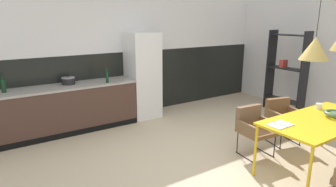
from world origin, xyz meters
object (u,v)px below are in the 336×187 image
Objects in this scene: refrigerator_column at (143,75)px; armchair_corner_seat at (254,125)px; open_shelf_unit at (286,70)px; cooking_pot at (68,81)px; fruit_bowl at (335,114)px; bottle_oil_tall at (107,77)px; dining_table at (322,122)px; bottle_vinegar_dark at (3,86)px; mug_white_ceramic at (319,106)px; open_book at (280,125)px; pendant_lamp_over_table_near at (315,48)px; armchair_by_stool at (282,114)px.

refrigerator_column is 2.63m from armchair_corner_seat.
refrigerator_column is 0.99× the size of open_shelf_unit.
refrigerator_column is 7.33× the size of cooking_pot.
fruit_bowl reaches higher than armchair_corner_seat.
bottle_oil_tall is 3.96m from open_shelf_unit.
dining_table is 4.89m from bottle_vinegar_dark.
mug_white_ceramic is at bearing -38.67° from bottle_vinegar_dark.
armchair_corner_seat is 2.74× the size of bottle_vinegar_dark.
armchair_corner_seat is at bearing 143.36° from mug_white_ceramic.
open_shelf_unit is (3.76, -1.24, -0.06)m from bottle_oil_tall.
mug_white_ceramic is 4.27m from cooking_pot.
refrigerator_column is 3.51m from dining_table.
fruit_bowl is 0.96× the size of open_book.
bottle_oil_tall is 3.55m from pendant_lamp_over_table_near.
dining_table is 5.83× the size of open_book.
open_book is 4.30m from bottle_vinegar_dark.
refrigerator_column reaches higher than open_book.
armchair_by_stool is 2.46× the size of open_book.
open_shelf_unit is (1.57, 1.67, 0.15)m from mug_white_ceramic.
refrigerator_column is 6.14× the size of bottle_oil_tall.
open_book is (-0.33, -0.68, 0.28)m from armchair_corner_seat.
dining_table is 1.54× the size of pendant_lamp_over_table_near.
bottle_oil_tall is at bearing 126.98° from mug_white_ceramic.
armchair_corner_seat is (-0.77, -0.05, -0.01)m from armchair_by_stool.
open_shelf_unit is at bearing -18.88° from cooking_pot.
bottle_oil_tall is at bearing 110.17° from open_book.
fruit_bowl is 0.92m from open_book.
pendant_lamp_over_table_near is (-0.76, -0.26, 0.92)m from mug_white_ceramic.
dining_table is at bearing -74.77° from refrigerator_column.
cooking_pot reaches higher than armchair_by_stool.
fruit_bowl is at bearing -52.84° from cooking_pot.
dining_table is 7.17× the size of cooking_pot.
pendant_lamp_over_table_near reaches higher than armchair_by_stool.
fruit_bowl reaches higher than dining_table.
armchair_by_stool is 0.77m from armchair_corner_seat.
armchair_by_stool is 0.41× the size of open_shelf_unit.
bottle_vinegar_dark is at bearing -177.03° from cooking_pot.
open_shelf_unit is 3.12m from pendant_lamp_over_table_near.
dining_table is 6.39× the size of bottle_vinegar_dark.
armchair_by_stool is at bearing -61.62° from refrigerator_column.
cooking_pot is 0.71m from bottle_oil_tall.
bottle_vinegar_dark is at bearing -18.54° from armchair_by_stool.
refrigerator_column is 3.62m from fruit_bowl.
open_book is 1.10× the size of bottle_vinegar_dark.
cooking_pot is 4.09m from pendant_lamp_over_table_near.
armchair_corner_seat is 0.41× the size of open_shelf_unit.
fruit_bowl is 0.25× the size of pendant_lamp_over_table_near.
mug_white_ceramic is 5.00m from bottle_vinegar_dark.
pendant_lamp_over_table_near is at bearing 172.14° from fruit_bowl.
fruit_bowl is 4.41m from cooking_pot.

